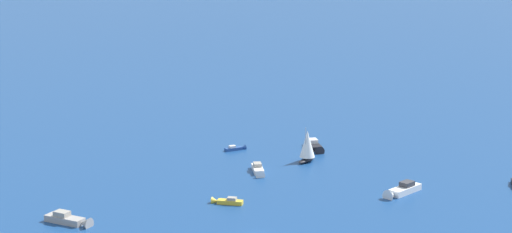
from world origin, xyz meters
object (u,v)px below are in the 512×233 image
motorboat_far_port (401,191)px  sailboat_trailing (307,146)px  motorboat_mid_cluster (70,220)px  motorboat_outer_ring_c (226,201)px  motorboat_outer_ring_e (236,148)px  motorboat_ahead (258,170)px  motorboat_outer_ring_b (315,146)px

motorboat_far_port → sailboat_trailing: sailboat_trailing is taller
motorboat_mid_cluster → motorboat_outer_ring_c: (18.12, 27.26, -0.28)m
motorboat_outer_ring_c → motorboat_outer_ring_e: bearing=122.2°
motorboat_ahead → motorboat_outer_ring_c: motorboat_ahead is taller
motorboat_ahead → motorboat_outer_ring_b: 25.83m
motorboat_ahead → motorboat_mid_cluster: size_ratio=0.77×
motorboat_mid_cluster → motorboat_outer_ring_e: bearing=94.5°
motorboat_mid_cluster → motorboat_outer_ring_c: size_ratio=1.54×
motorboat_ahead → motorboat_mid_cluster: 51.09m
motorboat_mid_cluster → motorboat_outer_ring_b: bearing=81.3°
sailboat_trailing → motorboat_far_port: bearing=-20.0°
motorboat_ahead → motorboat_outer_ring_e: motorboat_ahead is taller
motorboat_far_port → motorboat_outer_ring_c: size_ratio=1.63×
motorboat_far_port → motorboat_mid_cluster: (-46.05, -53.73, -0.04)m
motorboat_far_port → sailboat_trailing: (-30.36, 11.02, 3.16)m
motorboat_outer_ring_b → motorboat_ahead: bearing=-90.7°
motorboat_mid_cluster → motorboat_outer_ring_c: motorboat_mid_cluster is taller
motorboat_outer_ring_b → motorboat_outer_ring_c: size_ratio=1.32×
motorboat_far_port → motorboat_outer_ring_c: bearing=-136.5°
motorboat_far_port → sailboat_trailing: bearing=160.0°
motorboat_far_port → motorboat_outer_ring_e: 52.07m
motorboat_far_port → sailboat_trailing: size_ratio=1.27×
sailboat_trailing → motorboat_mid_cluster: size_ratio=0.83×
sailboat_trailing → motorboat_outer_ring_c: 37.74m
motorboat_outer_ring_b → motorboat_outer_ring_c: (6.55, -48.40, -0.27)m
motorboat_outer_ring_e → motorboat_far_port: bearing=-11.3°
motorboat_outer_ring_b → sailboat_trailing: bearing=-69.3°
motorboat_far_port → motorboat_outer_ring_e: bearing=168.7°
motorboat_outer_ring_b → motorboat_outer_ring_e: bearing=-144.7°
motorboat_mid_cluster → sailboat_trailing: bearing=76.4°
motorboat_outer_ring_c → motorboat_outer_ring_e: size_ratio=1.19×
motorboat_ahead → motorboat_far_port: bearing=6.4°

